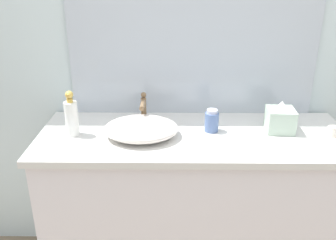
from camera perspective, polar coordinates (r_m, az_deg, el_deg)
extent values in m
cube|color=silver|center=(1.94, 6.69, 13.60)|extent=(6.00, 0.06, 2.60)
cube|color=white|center=(1.99, 3.72, -13.98)|extent=(1.44, 0.52, 0.84)
cube|color=silver|center=(1.76, 4.08, -2.63)|extent=(1.48, 0.56, 0.03)
cube|color=#B2BCC6|center=(1.88, 4.07, 16.70)|extent=(1.27, 0.01, 1.08)
ellipsoid|color=silver|center=(1.72, -4.18, -1.31)|extent=(0.35, 0.29, 0.08)
cylinder|color=brown|center=(1.87, -3.78, 1.55)|extent=(0.03, 0.03, 0.13)
cylinder|color=brown|center=(1.80, -3.96, 2.41)|extent=(0.02, 0.12, 0.02)
sphere|color=brown|center=(1.86, -3.81, 3.91)|extent=(0.03, 0.03, 0.03)
cylinder|color=white|center=(1.77, -14.69, 0.18)|extent=(0.06, 0.06, 0.16)
cylinder|color=gold|center=(1.73, -14.99, 2.96)|extent=(0.03, 0.03, 0.02)
sphere|color=gold|center=(1.72, -15.08, 3.81)|extent=(0.04, 0.04, 0.04)
cylinder|color=gold|center=(1.71, -15.17, 3.69)|extent=(0.02, 0.02, 0.02)
cylinder|color=#546EA0|center=(1.78, 6.78, -0.32)|extent=(0.07, 0.07, 0.09)
cylinder|color=silver|center=(1.75, 6.87, 1.34)|extent=(0.05, 0.05, 0.02)
cube|color=#B2C9B5|center=(1.84, 16.98, -0.01)|extent=(0.13, 0.13, 0.11)
cone|color=white|center=(1.82, 17.24, 2.14)|extent=(0.07, 0.07, 0.04)
cylinder|color=beige|center=(1.89, 24.20, -1.63)|extent=(0.05, 0.05, 0.05)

